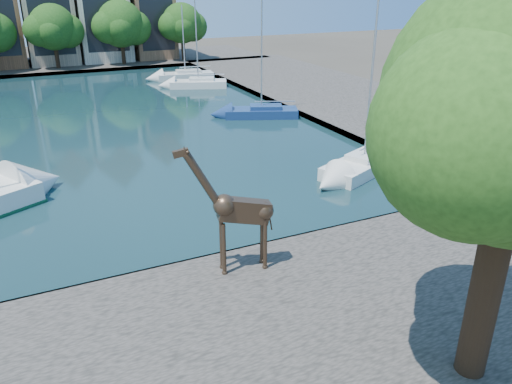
% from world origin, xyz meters
% --- Properties ---
extents(ground, '(160.00, 160.00, 0.00)m').
position_xyz_m(ground, '(0.00, 0.00, 0.00)').
color(ground, '#38332B').
rests_on(ground, ground).
extents(water_basin, '(38.00, 50.00, 0.08)m').
position_xyz_m(water_basin, '(0.00, 24.00, 0.04)').
color(water_basin, black).
rests_on(water_basin, ground).
extents(far_quay, '(60.00, 16.00, 0.50)m').
position_xyz_m(far_quay, '(0.00, 56.00, 0.25)').
color(far_quay, '#504B46').
rests_on(far_quay, ground).
extents(right_quay, '(14.00, 52.00, 0.50)m').
position_xyz_m(right_quay, '(25.00, 24.00, 0.25)').
color(right_quay, '#504B46').
rests_on(right_quay, ground).
extents(townhouse_east_inner, '(5.94, 9.18, 15.79)m').
position_xyz_m(townhouse_east_inner, '(2.00, 55.99, 7.73)').
color(townhouse_east_inner, tan).
rests_on(townhouse_east_inner, far_quay).
extents(townhouse_east_mid, '(6.43, 9.18, 16.65)m').
position_xyz_m(townhouse_east_mid, '(8.50, 55.99, 8.10)').
color(townhouse_east_mid, beige).
rests_on(townhouse_east_mid, far_quay).
extents(townhouse_east_end, '(5.44, 9.18, 14.43)m').
position_xyz_m(townhouse_east_end, '(15.00, 55.99, 7.11)').
color(townhouse_east_end, '#8A6042').
rests_on(townhouse_east_end, far_quay).
extents(far_tree_mid_east, '(7.02, 5.40, 7.52)m').
position_xyz_m(far_tree_mid_east, '(2.10, 50.49, 5.13)').
color(far_tree_mid_east, '#332114').
rests_on(far_tree_mid_east, far_quay).
extents(far_tree_east, '(7.54, 5.80, 7.84)m').
position_xyz_m(far_tree_east, '(10.11, 50.49, 5.24)').
color(far_tree_east, '#332114').
rests_on(far_tree_east, far_quay).
extents(far_tree_far_east, '(6.76, 5.20, 7.36)m').
position_xyz_m(far_tree_far_east, '(18.09, 50.49, 5.08)').
color(far_tree_far_east, '#332114').
rests_on(far_tree_far_east, far_quay).
extents(giraffe_statue, '(3.40, 0.94, 4.87)m').
position_xyz_m(giraffe_statue, '(3.76, -1.45, 2.89)').
color(giraffe_statue, '#3E2C1F').
rests_on(giraffe_statue, near_quay).
extents(sailboat_right_a, '(6.62, 4.49, 10.79)m').
position_xyz_m(sailboat_right_a, '(15.00, 6.02, 0.66)').
color(sailboat_right_a, silver).
rests_on(sailboat_right_a, water_basin).
extents(sailboat_right_b, '(6.21, 4.14, 11.33)m').
position_xyz_m(sailboat_right_b, '(15.00, 19.94, 0.63)').
color(sailboat_right_b, navy).
rests_on(sailboat_right_b, water_basin).
extents(sailboat_right_c, '(6.17, 3.96, 10.27)m').
position_xyz_m(sailboat_right_c, '(14.32, 33.79, 0.65)').
color(sailboat_right_c, silver).
rests_on(sailboat_right_c, water_basin).
extents(sailboat_right_d, '(6.46, 3.01, 7.95)m').
position_xyz_m(sailboat_right_d, '(14.53, 38.91, 0.63)').
color(sailboat_right_d, silver).
rests_on(sailboat_right_d, water_basin).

